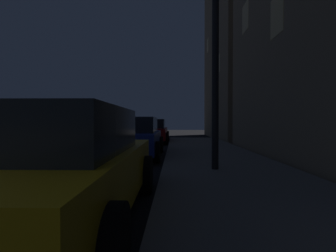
{
  "coord_description": "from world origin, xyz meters",
  "views": [
    {
      "loc": [
        4.3,
        0.54,
        1.25
      ],
      "look_at": [
        4.24,
        3.0,
        1.21
      ],
      "focal_mm": 26.04,
      "sensor_mm": 36.0,
      "label": 1
    }
  ],
  "objects_px": {
    "car_yellow_cab": "(57,166)",
    "car_blue": "(135,137)",
    "street_lamp": "(215,24)",
    "car_red": "(151,131)"
  },
  "relations": [
    {
      "from": "car_yellow_cab",
      "to": "street_lamp",
      "type": "relative_size",
      "value": 0.8
    },
    {
      "from": "car_yellow_cab",
      "to": "car_blue",
      "type": "xyz_separation_m",
      "value": [
        -0.0,
        5.82,
        -0.0
      ]
    },
    {
      "from": "car_red",
      "to": "street_lamp",
      "type": "distance_m",
      "value": 9.85
    },
    {
      "from": "car_red",
      "to": "street_lamp",
      "type": "bearing_deg",
      "value": -75.25
    },
    {
      "from": "street_lamp",
      "to": "car_blue",
      "type": "bearing_deg",
      "value": 128.36
    },
    {
      "from": "car_yellow_cab",
      "to": "street_lamp",
      "type": "bearing_deg",
      "value": 49.18
    },
    {
      "from": "car_red",
      "to": "car_blue",
      "type": "bearing_deg",
      "value": -90.0
    },
    {
      "from": "car_yellow_cab",
      "to": "car_blue",
      "type": "height_order",
      "value": "same"
    },
    {
      "from": "car_blue",
      "to": "street_lamp",
      "type": "height_order",
      "value": "street_lamp"
    },
    {
      "from": "car_red",
      "to": "street_lamp",
      "type": "relative_size",
      "value": 0.83
    }
  ]
}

